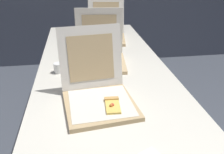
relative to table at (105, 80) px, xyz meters
The scene contains 6 objects.
table is the anchor object (origin of this frame).
pizza_box_front 0.37m from the table, 101.83° to the right, with size 0.38×0.44×0.35m.
pizza_box_middle 0.20m from the table, 92.68° to the left, with size 0.36×0.37×0.36m.
pizza_box_back 0.74m from the table, 82.21° to the left, with size 0.39×0.47×0.34m.
cup_white_mid 0.30m from the table, 168.86° to the left, with size 0.06×0.06×0.06m, color white.
cup_white_far 0.44m from the table, 110.24° to the left, with size 0.06×0.06×0.06m, color white.
Camera 1 is at (-0.16, -0.72, 1.41)m, focal length 39.01 mm.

